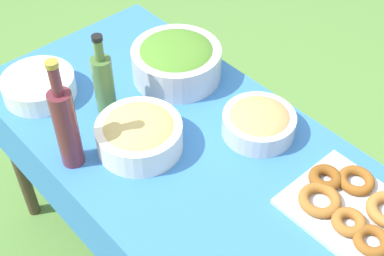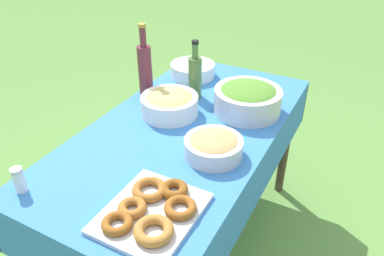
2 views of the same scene
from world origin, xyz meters
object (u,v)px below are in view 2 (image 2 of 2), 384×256
Objects in this scene: donut_platter at (152,210)px; wine_bottle at (145,70)px; plate_stack at (193,70)px; olive_oil_bottle at (195,76)px; pasta_bowl at (170,103)px; salad_bowl at (248,98)px; bread_bowl at (214,146)px.

donut_platter is 0.91× the size of wine_bottle.
plate_stack is 0.84× the size of olive_oil_bottle.
pasta_bowl is at bearing 173.48° from olive_oil_bottle.
donut_platter is (-0.57, -0.28, -0.04)m from pasta_bowl.
bread_bowl is at bearing -178.86° from salad_bowl.
olive_oil_bottle is (-0.21, -0.12, 0.08)m from plate_stack.
plate_stack is at bearing 34.07° from bread_bowl.
pasta_bowl is 0.43m from plate_stack.
wine_bottle is (0.66, 0.46, 0.13)m from donut_platter.
pasta_bowl is 0.22m from wine_bottle.
plate_stack is 0.66× the size of wine_bottle.
wine_bottle is (-0.12, 0.21, 0.03)m from olive_oil_bottle.
bread_bowl is at bearing -145.93° from plate_stack.
pasta_bowl is at bearing -115.21° from wine_bottle.
donut_platter is at bearing -159.03° from plate_stack.
plate_stack is (0.23, 0.41, -0.03)m from salad_bowl.
bread_bowl is (-0.28, -0.50, -0.10)m from wine_bottle.
wine_bottle reaches higher than plate_stack.
plate_stack is at bearing 30.55° from olive_oil_bottle.
bread_bowl is (-0.61, -0.41, 0.01)m from plate_stack.
plate_stack is 0.74m from bread_bowl.
salad_bowl is 0.38m from bread_bowl.
pasta_bowl reaches higher than bread_bowl.
plate_stack is at bearing 20.97° from donut_platter.
salad_bowl is at bearing -94.11° from olive_oil_bottle.
pasta_bowl is at bearing 25.86° from donut_platter.
salad_bowl is at bearing -58.84° from pasta_bowl.
bread_bowl is (-0.38, -0.01, -0.03)m from salad_bowl.
wine_bottle is 0.58m from bread_bowl.
salad_bowl reaches higher than bread_bowl.
salad_bowl is 0.76m from donut_platter.
salad_bowl reaches higher than donut_platter.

